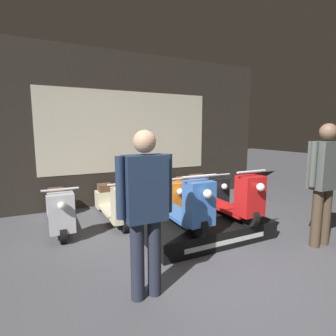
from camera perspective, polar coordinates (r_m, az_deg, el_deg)
name	(u,v)px	position (r m, az deg, el deg)	size (l,w,h in m)	color
ground_plane	(215,267)	(3.32, 10.26, -20.45)	(30.00, 30.00, 0.00)	#4C4C51
shop_wall_back	(129,130)	(5.78, -8.49, 8.27)	(6.70, 0.09, 3.20)	#28231E
display_platform	(198,224)	(4.21, 6.58, -12.06)	(1.85, 1.42, 0.26)	black
scooter_display_left	(176,201)	(3.86, 1.65, -7.26)	(0.49, 1.71, 0.79)	black
scooter_display_right	(222,195)	(4.30, 11.59, -5.81)	(0.49, 1.71, 0.79)	black
scooter_backrow_0	(59,210)	(4.65, -22.63, -8.45)	(0.49, 1.71, 0.79)	black
scooter_backrow_1	(114,203)	(4.78, -11.73, -7.54)	(0.49, 1.71, 0.79)	black
scooter_backrow_2	(160,198)	(5.07, -1.77, -6.47)	(0.49, 1.71, 0.79)	black
scooter_backrow_3	(199,193)	(5.49, 6.86, -5.38)	(0.49, 1.71, 0.79)	black
person_left_browsing	(145,204)	(2.43, -4.96, -7.85)	(0.54, 0.21, 1.59)	#232838
person_right_browsing	(325,175)	(4.09, 30.94, -1.35)	(0.59, 0.24, 1.68)	#473828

